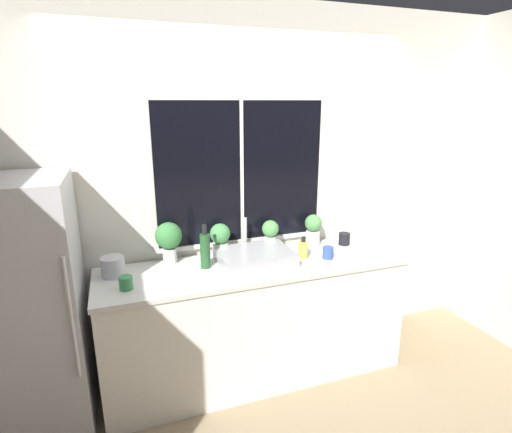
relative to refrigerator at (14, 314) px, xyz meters
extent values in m
plane|color=#937F60|center=(1.52, -0.27, -0.81)|extent=(14.00, 14.00, 0.00)
cube|color=silver|center=(1.52, 0.38, 0.54)|extent=(8.00, 0.06, 2.70)
cube|color=black|center=(1.52, 0.35, 0.70)|extent=(1.27, 0.01, 1.04)
cube|color=silver|center=(1.52, 0.34, 0.70)|extent=(0.02, 0.01, 1.04)
cube|color=silver|center=(1.52, 0.34, 0.16)|extent=(1.33, 0.04, 0.03)
cube|color=silver|center=(3.70, 1.23, 0.54)|extent=(0.06, 7.00, 2.70)
cube|color=white|center=(1.52, 0.02, -0.37)|extent=(2.17, 0.58, 0.87)
cube|color=silver|center=(1.52, 0.02, 0.08)|extent=(2.20, 0.60, 0.03)
cube|color=#B7B7BC|center=(0.00, 0.00, 0.00)|extent=(0.75, 0.63, 1.61)
cylinder|color=silver|center=(0.35, -0.33, 0.08)|extent=(0.02, 0.02, 0.73)
cube|color=#ADADB2|center=(1.52, 0.04, 0.14)|extent=(0.51, 0.39, 0.09)
cylinder|color=#B7B7BC|center=(1.52, 0.27, 0.11)|extent=(0.04, 0.04, 0.03)
cylinder|color=#B7B7BC|center=(1.52, 0.27, 0.25)|extent=(0.02, 0.02, 0.24)
cylinder|color=white|center=(0.95, 0.24, 0.15)|extent=(0.09, 0.09, 0.11)
sphere|color=#387A3D|center=(0.95, 0.24, 0.30)|extent=(0.19, 0.19, 0.19)
cylinder|color=white|center=(1.32, 0.24, 0.15)|extent=(0.12, 0.12, 0.10)
sphere|color=#478E4C|center=(1.32, 0.24, 0.28)|extent=(0.15, 0.15, 0.15)
cylinder|color=white|center=(1.71, 0.24, 0.15)|extent=(0.09, 0.09, 0.11)
sphere|color=#569951|center=(1.71, 0.24, 0.27)|extent=(0.13, 0.13, 0.13)
cylinder|color=white|center=(2.08, 0.24, 0.15)|extent=(0.11, 0.11, 0.12)
sphere|color=#569951|center=(2.08, 0.24, 0.28)|extent=(0.14, 0.14, 0.14)
cylinder|color=#DBD14C|center=(1.88, 0.01, 0.16)|extent=(0.07, 0.07, 0.13)
cylinder|color=black|center=(1.88, 0.01, 0.24)|extent=(0.03, 0.03, 0.04)
cylinder|color=#235128|center=(1.17, 0.08, 0.22)|extent=(0.07, 0.07, 0.24)
cylinder|color=black|center=(1.17, 0.08, 0.37)|extent=(0.03, 0.03, 0.07)
cylinder|color=#3351AD|center=(2.05, -0.06, 0.14)|extent=(0.08, 0.08, 0.09)
cylinder|color=black|center=(2.32, 0.16, 0.15)|extent=(0.09, 0.09, 0.10)
cylinder|color=#38844C|center=(0.64, -0.09, 0.14)|extent=(0.08, 0.08, 0.08)
cylinder|color=#B2B2B7|center=(0.57, 0.15, 0.16)|extent=(0.15, 0.15, 0.13)
cone|color=#B2B2B7|center=(0.57, 0.15, 0.23)|extent=(0.13, 0.13, 0.01)
camera|label=1|loc=(0.65, -2.45, 1.21)|focal=28.00mm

